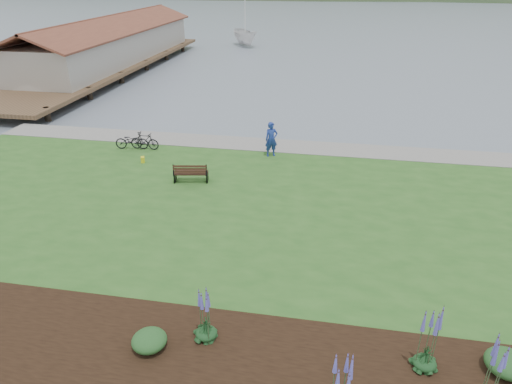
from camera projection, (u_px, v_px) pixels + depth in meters
The scene contains 16 objects.
ground at pixel (249, 206), 20.97m from camera, with size 600.00×600.00×0.00m, color slate.
lawn at pixel (240, 223), 19.12m from camera, with size 34.00×20.00×0.40m, color #295B20.
shoreline_path at pixel (272, 145), 26.87m from camera, with size 34.00×2.20×0.03m, color gray.
garden_bed at pixel (292, 378), 11.67m from camera, with size 24.00×4.40×0.04m, color black.
pier_pavilion at pixel (110, 44), 47.24m from camera, with size 8.00×36.00×5.40m.
park_bench at pixel (191, 173), 22.08m from camera, with size 1.72×0.94×1.01m.
person at pixel (271, 136), 24.92m from camera, with size 0.82×0.56×2.26m, color navy.
bicycle_a at pixel (132, 141), 26.15m from camera, with size 1.91×0.66×1.00m, color black.
bicycle_b at pixel (145, 141), 26.08m from camera, with size 1.69×0.49×1.02m, color black.
sailboat at pixel (245, 46), 62.89m from camera, with size 10.06×10.25×26.53m, color silver.
pannier at pixel (143, 160), 24.50m from camera, with size 0.19×0.29×0.31m, color yellow.
echium_1 at pixel (429, 340), 11.54m from camera, with size 0.62×0.62×2.30m.
echium_2 at pixel (492, 382), 10.38m from camera, with size 0.62×0.62×2.30m.
echium_4 at pixel (205, 314), 12.54m from camera, with size 0.62×0.62×1.98m.
shrub_0 at pixel (149, 340), 12.48m from camera, with size 0.97×0.97×0.49m, color #1E4C21.
shrub_2 at pixel (507, 363), 11.72m from camera, with size 1.10×1.10×0.55m, color #1E4C21.
Camera 1 is at (3.58, -18.16, 9.88)m, focal length 32.00 mm.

